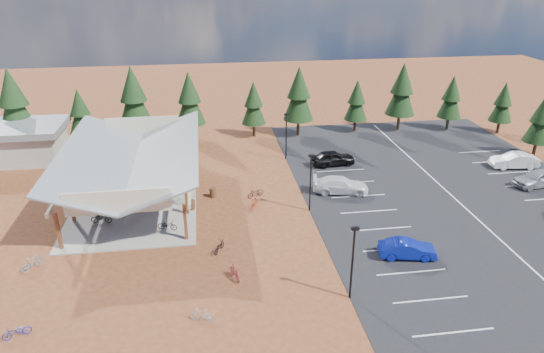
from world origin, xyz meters
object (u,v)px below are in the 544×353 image
object	(u,v)px
trash_bin_1	(213,192)
lamp_post_0	(353,258)
outbuilding	(12,142)
bike_12	(219,247)
car_3	(341,185)
car_8	(538,178)
car_1	(407,249)
bike_3	(134,169)
bike_9	(32,263)
bike_pavilion	(133,157)
bike_6	(160,179)
bike_2	(115,184)
lamp_post_2	(286,133)
bike_16	(255,193)
bike_15	(254,203)
bike_1	(128,193)
bike_7	(172,169)
trash_bin_0	(192,205)
car_9	(514,160)
bike_0	(101,218)
bike_10	(17,332)
lamp_post_1	(311,179)
bike_4	(167,225)
bike_13	(202,315)
bike_11	(235,273)
bike_5	(175,200)
car_4	(333,158)

from	to	relation	value
trash_bin_1	lamp_post_0	bearing A→B (deg)	-62.78
outbuilding	bike_12	distance (m)	30.03
car_3	car_8	size ratio (longest dim) A/B	1.07
car_1	outbuilding	bearing A→B (deg)	65.25
bike_3	car_8	bearing A→B (deg)	-85.37
bike_9	bike_pavilion	bearing A→B (deg)	-79.77
bike_6	car_1	xyz separation A→B (m)	(18.47, -15.42, 0.13)
bike_2	bike_3	xyz separation A→B (m)	(1.32, 3.41, -0.01)
trash_bin_1	car_1	bearing A→B (deg)	-41.51
lamp_post_2	bike_16	bearing A→B (deg)	-116.24
bike_3	bike_15	world-z (taller)	bike_15
lamp_post_2	bike_15	xyz separation A→B (m)	(-4.68, -10.97, -2.44)
bike_1	bike_7	size ratio (longest dim) A/B	0.89
bike_pavilion	lamp_post_0	xyz separation A→B (m)	(15.00, -17.00, -0.85)
trash_bin_0	car_9	bearing A→B (deg)	8.03
bike_9	car_1	xyz separation A→B (m)	(26.32, -2.35, 0.20)
car_1	bike_pavilion	bearing A→B (deg)	67.51
bike_15	outbuilding	bearing A→B (deg)	-6.36
bike_0	bike_10	xyz separation A→B (m)	(-2.49, -12.86, -0.14)
trash_bin_0	bike_15	bearing A→B (deg)	-5.69
car_3	lamp_post_1	bearing A→B (deg)	142.11
lamp_post_0	car_1	size ratio (longest dim) A/B	1.26
bike_2	bike_15	distance (m)	13.72
trash_bin_0	bike_12	xyz separation A→B (m)	(2.05, -6.95, -0.04)
outbuilding	car_9	size ratio (longest dim) A/B	2.31
bike_3	trash_bin_0	bearing A→B (deg)	-128.76
bike_4	car_8	world-z (taller)	car_8
bike_0	bike_12	distance (m)	10.80
bike_10	bike_13	xyz separation A→B (m)	(10.46, -0.11, 0.03)
lamp_post_0	bike_4	distance (m)	15.89
lamp_post_0	bike_10	xyz separation A→B (m)	(-19.77, -0.76, -2.57)
bike_6	bike_10	world-z (taller)	bike_6
bike_pavilion	bike_16	bearing A→B (deg)	-9.26
lamp_post_2	bike_6	size ratio (longest dim) A/B	2.83
bike_15	car_3	size ratio (longest dim) A/B	0.35
bike_1	bike_15	bearing A→B (deg)	-123.36
bike_13	car_1	xyz separation A→B (m)	(14.71, 4.72, 0.27)
bike_10	bike_15	xyz separation A→B (m)	(15.09, 13.78, 0.12)
bike_0	bike_3	world-z (taller)	bike_3
bike_9	car_9	size ratio (longest dim) A/B	0.36
bike_pavilion	bike_11	size ratio (longest dim) A/B	11.86
bike_2	bike_7	xyz separation A→B (m)	(5.15, 2.71, 0.06)
car_1	car_8	bearing A→B (deg)	-49.71
car_1	bike_7	bearing A→B (deg)	55.12
bike_6	bike_15	bearing A→B (deg)	-115.79
bike_12	car_3	size ratio (longest dim) A/B	0.30
bike_5	car_8	bearing A→B (deg)	-93.30
bike_7	bike_13	world-z (taller)	bike_7
bike_5	lamp_post_1	bearing A→B (deg)	-104.31
bike_6	car_4	world-z (taller)	car_4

